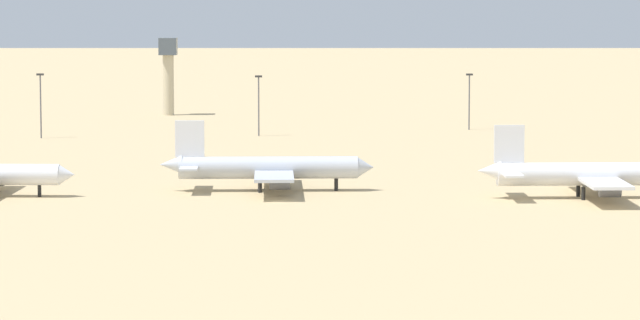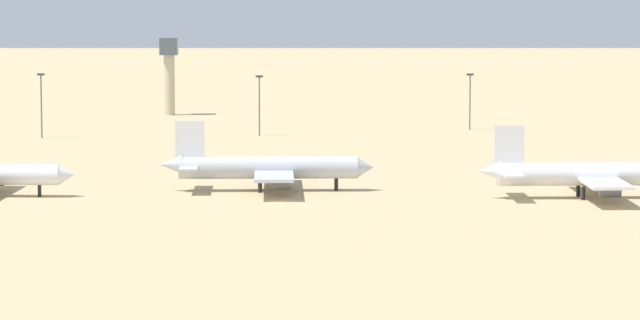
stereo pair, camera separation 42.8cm
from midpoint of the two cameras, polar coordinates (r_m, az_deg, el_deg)
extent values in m
plane|color=tan|center=(296.58, -1.31, -1.41)|extent=(4000.00, 4000.00, 0.00)
cone|color=white|center=(305.58, -8.53, -0.49)|extent=(3.04, 3.77, 3.64)
cylinder|color=black|center=(306.88, -9.44, -1.04)|extent=(0.67, 0.67, 2.11)
cylinder|color=silver|center=(310.96, -1.72, -0.26)|extent=(33.17, 4.73, 4.14)
cone|color=silver|center=(311.46, 1.59, -0.25)|extent=(3.17, 3.99, 3.93)
cone|color=silver|center=(311.44, -5.04, -0.16)|extent=(4.20, 3.59, 3.52)
cube|color=white|center=(310.77, -4.40, 0.73)|extent=(5.39, 0.61, 6.72)
cube|color=silver|center=(315.38, -4.35, -0.11)|extent=(3.44, 7.09, 0.37)
cube|color=silver|center=(307.16, -4.43, -0.27)|extent=(3.44, 7.09, 0.37)
cube|color=silver|center=(311.03, -1.53, -0.37)|extent=(7.63, 33.22, 0.58)
cylinder|color=slate|center=(318.90, -1.35, -0.48)|extent=(3.76, 2.34, 2.28)
cylinder|color=slate|center=(303.49, -1.33, -0.81)|extent=(3.76, 2.34, 2.28)
cylinder|color=black|center=(311.56, 0.59, -0.84)|extent=(0.72, 0.72, 2.28)
cylinder|color=black|center=(313.80, -2.00, -0.79)|extent=(0.72, 0.72, 2.28)
cylinder|color=black|center=(308.87, -2.01, -0.90)|extent=(0.72, 0.72, 2.28)
cylinder|color=white|center=(304.09, 9.17, -0.47)|extent=(33.29, 4.78, 4.15)
cone|color=white|center=(301.14, 5.79, -0.37)|extent=(4.22, 3.61, 3.53)
cube|color=white|center=(301.13, 6.47, 0.54)|extent=(5.41, 0.62, 6.75)
cube|color=white|center=(305.73, 6.35, -0.32)|extent=(3.45, 7.12, 0.37)
cube|color=white|center=(297.56, 6.57, -0.50)|extent=(3.45, 7.12, 0.37)
cube|color=white|center=(304.36, 9.36, -0.59)|extent=(7.68, 33.34, 0.58)
cylinder|color=slate|center=(312.31, 9.27, -0.69)|extent=(3.78, 2.35, 2.28)
cylinder|color=slate|center=(297.16, 9.83, -1.04)|extent=(3.78, 2.35, 2.28)
cylinder|color=black|center=(306.61, 8.78, -1.02)|extent=(0.73, 0.73, 2.28)
cylinder|color=black|center=(301.75, 8.95, -1.13)|extent=(0.73, 0.73, 2.28)
cylinder|color=#C6B793|center=(492.10, -5.10, 2.55)|extent=(3.20, 3.20, 17.59)
cube|color=#4C5660|center=(491.55, -5.12, 3.86)|extent=(5.20, 5.20, 4.96)
cylinder|color=#59595E|center=(443.05, 5.13, 1.95)|extent=(0.36, 0.36, 14.26)
cube|color=#333333|center=(442.59, 5.14, 2.90)|extent=(1.80, 0.50, 0.50)
cylinder|color=#59595E|center=(422.72, -9.39, 1.79)|extent=(0.36, 0.36, 15.59)
cube|color=#333333|center=(422.21, -9.41, 2.88)|extent=(1.80, 0.50, 0.50)
cylinder|color=#59595E|center=(423.13, -2.04, 1.82)|extent=(0.36, 0.36, 14.78)
cube|color=#333333|center=(422.64, -2.04, 2.85)|extent=(1.80, 0.50, 0.50)
camera|label=1|loc=(0.21, -89.96, 0.00)|focal=94.44mm
camera|label=2|loc=(0.21, 90.04, 0.00)|focal=94.44mm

